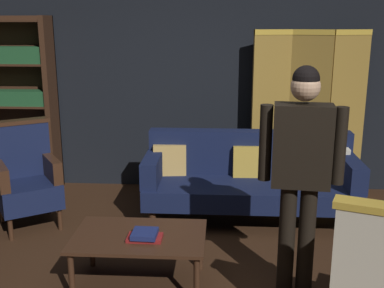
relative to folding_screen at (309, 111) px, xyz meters
The scene contains 10 objects.
back_wall 1.33m from the folding_screen, 169.94° to the left, with size 7.20×0.10×2.80m, color black.
folding_screen is the anchor object (origin of this frame).
bookshelf 3.40m from the folding_screen, behind, with size 0.90×0.32×2.05m.
velvet_couch 1.17m from the folding_screen, 132.04° to the right, with size 2.12×0.78×0.88m.
coffee_table 2.75m from the folding_screen, 126.80° to the right, with size 1.00×0.64×0.42m.
armchair_gilt_accent 2.90m from the folding_screen, 90.65° to the right, with size 0.74×0.74×1.04m.
armchair_wing_left 3.15m from the folding_screen, 159.75° to the right, with size 0.80×0.80×1.04m.
standing_figure 2.24m from the folding_screen, 101.27° to the right, with size 0.59×0.26×1.70m.
book_red_leather 2.76m from the folding_screen, 124.94° to the right, with size 0.26×0.16×0.03m, color maroon.
book_navy_cloth 2.75m from the folding_screen, 124.94° to the right, with size 0.18×0.19×0.04m, color navy.
Camera 1 is at (0.25, -3.17, 1.98)m, focal length 44.23 mm.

